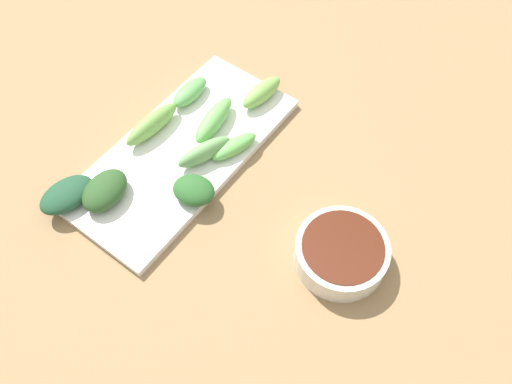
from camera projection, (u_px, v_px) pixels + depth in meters
tabletop at (245, 181)px, 0.74m from camera, size 2.10×2.10×0.02m
sauce_bowl at (341, 252)px, 0.65m from camera, size 0.12×0.12×0.04m
serving_plate at (182, 152)px, 0.75m from camera, size 0.16×0.35×0.01m
broccoli_leafy_0 at (105, 190)px, 0.69m from camera, size 0.06×0.08×0.03m
broccoli_leafy_1 at (194, 190)px, 0.69m from camera, size 0.07×0.06×0.03m
broccoli_stalk_2 at (262, 92)px, 0.78m from camera, size 0.04×0.08×0.03m
broccoli_stalk_3 at (234, 146)px, 0.74m from camera, size 0.05×0.08×0.02m
broccoli_stalk_4 at (190, 92)px, 0.79m from camera, size 0.03×0.07×0.02m
broccoli_stalk_5 at (152, 124)px, 0.75m from camera, size 0.03×0.10×0.03m
broccoli_stalk_6 at (214, 120)px, 0.75m from camera, size 0.04×0.10×0.03m
broccoli_leafy_7 at (67, 195)px, 0.69m from camera, size 0.06×0.08×0.02m
broccoli_stalk_8 at (204, 152)px, 0.72m from camera, size 0.05×0.09×0.03m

